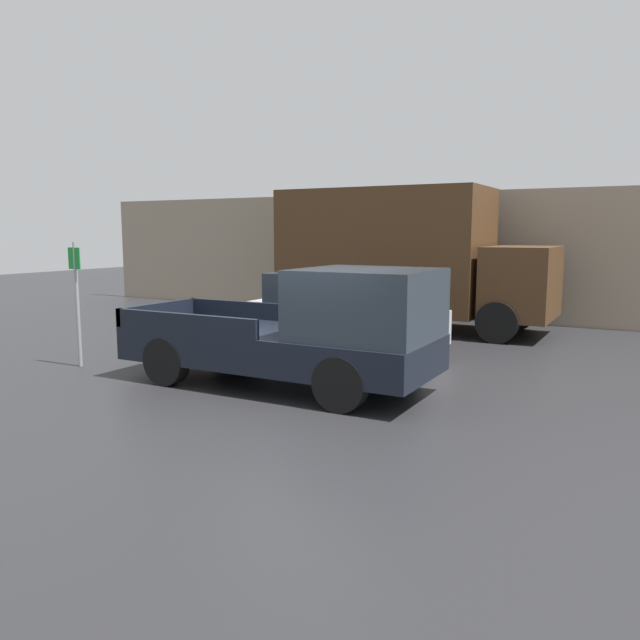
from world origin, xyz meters
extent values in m
plane|color=#232326|center=(0.00, 0.00, 0.00)|extent=(60.00, 60.00, 0.00)
cube|color=gray|center=(0.00, 9.70, 1.84)|extent=(28.00, 0.15, 3.68)
cube|color=black|center=(-1.00, 0.45, 0.65)|extent=(5.23, 1.99, 0.56)
cube|color=#28333D|center=(0.63, 0.45, 1.45)|extent=(1.99, 1.87, 1.05)
cube|color=black|center=(-2.17, 1.39, 1.08)|extent=(2.88, 0.10, 0.31)
cube|color=black|center=(-2.17, -0.50, 1.08)|extent=(2.88, 0.10, 0.31)
cube|color=black|center=(-3.56, 0.45, 1.08)|extent=(0.10, 1.99, 0.31)
cylinder|color=black|center=(0.63, 1.32, 0.40)|extent=(0.81, 0.26, 0.81)
cylinder|color=black|center=(0.63, -0.43, 0.40)|extent=(0.81, 0.26, 0.81)
cylinder|color=black|center=(-2.62, 1.32, 0.40)|extent=(0.81, 0.26, 0.81)
cylinder|color=black|center=(-2.62, -0.43, 0.40)|extent=(0.81, 0.26, 0.81)
cube|color=silver|center=(-1.37, 3.02, 0.65)|extent=(4.52, 1.85, 0.68)
cube|color=#28333D|center=(-1.23, 3.02, 1.35)|extent=(2.48, 1.63, 0.72)
cylinder|color=black|center=(0.03, 3.85, 0.36)|extent=(0.72, 0.22, 0.72)
cylinder|color=black|center=(0.03, 2.20, 0.36)|extent=(0.72, 0.22, 0.72)
cylinder|color=black|center=(-2.77, 3.85, 0.36)|extent=(0.72, 0.22, 0.72)
cylinder|color=black|center=(-2.77, 2.20, 0.36)|extent=(0.72, 0.22, 0.72)
cube|color=#472D19|center=(1.56, 7.36, 1.32)|extent=(1.54, 2.46, 1.73)
cube|color=#472D19|center=(-2.02, 7.36, 2.04)|extent=(5.33, 2.59, 3.17)
cylinder|color=black|center=(1.28, 8.52, 0.48)|extent=(0.96, 0.30, 0.96)
cylinder|color=black|center=(1.28, 6.20, 0.48)|extent=(0.96, 0.30, 0.96)
cylinder|color=black|center=(-3.10, 8.52, 0.48)|extent=(0.96, 0.30, 0.96)
cylinder|color=black|center=(-3.10, 6.20, 0.48)|extent=(0.96, 0.30, 0.96)
cylinder|color=gray|center=(-5.06, -0.11, 1.17)|extent=(0.07, 0.07, 2.34)
cube|color=#198C33|center=(-5.06, -0.13, 2.04)|extent=(0.30, 0.02, 0.40)
camera|label=1|loc=(4.49, -8.09, 2.53)|focal=35.00mm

